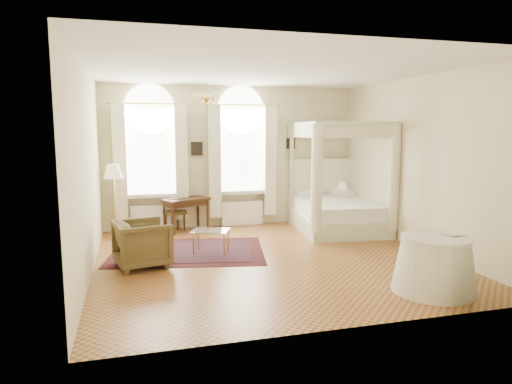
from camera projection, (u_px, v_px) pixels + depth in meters
ground at (269, 258)px, 8.18m from camera, size 6.00×6.00×0.00m
room_walls at (270, 148)px, 7.91m from camera, size 6.00×6.00×6.00m
window_left at (151, 166)px, 10.22m from camera, size 1.62×0.27×3.29m
window_right at (242, 164)px, 10.77m from camera, size 1.62×0.27×3.29m
chandelier at (206, 97)px, 8.69m from camera, size 0.51×0.45×0.50m
wall_pictures at (236, 146)px, 10.78m from camera, size 2.54×0.03×0.39m
canopy_bed at (338, 206)px, 10.38m from camera, size 2.06×2.44×2.45m
nightstand at (341, 209)px, 11.43m from camera, size 0.46×0.42×0.61m
nightstand_lamp at (342, 188)px, 11.26m from camera, size 0.26×0.26×0.38m
writing_desk at (186, 203)px, 10.27m from camera, size 1.14×0.90×0.76m
laptop at (176, 198)px, 10.13m from camera, size 0.36×0.24×0.03m
stool at (175, 214)px, 10.34m from camera, size 0.53×0.53×0.47m
armchair at (143, 244)px, 7.66m from camera, size 1.02×1.01×0.79m
coffee_table at (211, 232)px, 8.46m from camera, size 0.79×0.68×0.45m
floor_lamp at (113, 175)px, 9.52m from camera, size 0.41×0.41×1.58m
oriental_rug at (188, 251)px, 8.63m from camera, size 3.16×2.53×0.01m
side_table at (435, 264)px, 6.49m from camera, size 1.18×1.18×0.80m
book at (445, 235)px, 6.49m from camera, size 0.23×0.29×0.02m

